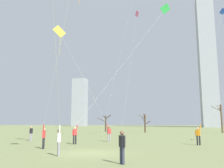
{
  "coord_description": "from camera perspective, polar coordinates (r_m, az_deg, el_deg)",
  "views": [
    {
      "loc": [
        5.81,
        -16.0,
        2.0
      ],
      "look_at": [
        0.0,
        6.0,
        5.67
      ],
      "focal_mm": 38.88,
      "sensor_mm": 36.0,
      "label": 1
    }
  ],
  "objects": [
    {
      "name": "bystander_far_off_by_trees",
      "position": [
        12.39,
        2.38,
        -14.23
      ],
      "size": [
        0.37,
        0.41,
        1.62
      ],
      "color": "#33384C",
      "rests_on": "ground"
    },
    {
      "name": "bare_tree_rightmost",
      "position": [
        57.0,
        -1.53,
        -9.05
      ],
      "size": [
        3.49,
        2.12,
        3.89
      ],
      "color": "#423326",
      "rests_on": "ground"
    },
    {
      "name": "distant_kite_low_near_trees_blue",
      "position": [
        31.9,
        23.82,
        12.06
      ],
      "size": [
        4.51,
        2.12,
        15.4
      ],
      "color": "blue",
      "rests_on": "ground"
    },
    {
      "name": "bare_tree_left_of_center",
      "position": [
        53.6,
        7.75,
        -8.92
      ],
      "size": [
        2.57,
        2.51,
        3.93
      ],
      "color": "#4C3828",
      "rests_on": "ground"
    },
    {
      "name": "kite_flyer_midfield_right_orange",
      "position": [
        19.07,
        -14.72,
        -6.4
      ],
      "size": [
        4.95,
        5.84,
        11.76
      ],
      "color": "black",
      "rests_on": "ground"
    },
    {
      "name": "kite_flyer_midfield_left_purple",
      "position": [
        13.62,
        -12.81,
        -3.75
      ],
      "size": [
        3.33,
        8.11,
        10.12
      ],
      "color": "gray",
      "rests_on": "ground"
    },
    {
      "name": "ground_plane",
      "position": [
        17.14,
        -5.33,
        -15.83
      ],
      "size": [
        400.0,
        400.0,
        0.0
      ],
      "primitive_type": "plane",
      "color": "#848E56"
    },
    {
      "name": "kite_flyer_far_back_green",
      "position": [
        26.21,
        -1.26,
        -1.43
      ],
      "size": [
        9.47,
        11.68,
        18.77
      ],
      "color": "black",
      "rests_on": "ground"
    },
    {
      "name": "bare_tree_right_of_center",
      "position": [
        54.97,
        24.3,
        -7.14
      ],
      "size": [
        2.05,
        3.33,
        5.77
      ],
      "color": "brown",
      "rests_on": "ground"
    },
    {
      "name": "kite_flyer_foreground_left_yellow",
      "position": [
        25.82,
        -2.71,
        -7.47
      ],
      "size": [
        3.72,
        6.96,
        11.08
      ],
      "color": "gray",
      "rests_on": "ground"
    },
    {
      "name": "bystander_watching_nearby",
      "position": [
        29.87,
        -18.49,
        -10.8
      ],
      "size": [
        0.22,
        0.51,
        1.62
      ],
      "color": "gray",
      "rests_on": "ground"
    },
    {
      "name": "skyline_wide_slab",
      "position": [
        160.01,
        -7.59,
        -4.27
      ],
      "size": [
        8.84,
        6.42,
        30.79
      ],
      "color": "#9EA3AD",
      "rests_on": "ground"
    },
    {
      "name": "skyline_short_annex",
      "position": [
        130.32,
        21.44,
        5.32
      ],
      "size": [
        7.83,
        10.49,
        66.28
      ],
      "color": "#9EA3AD",
      "rests_on": "ground"
    },
    {
      "name": "kite_flyer_midfield_center_white",
      "position": [
        23.77,
        24.18,
        -5.84
      ],
      "size": [
        13.66,
        4.23,
        15.48
      ],
      "color": "black",
      "rests_on": "ground"
    },
    {
      "name": "distant_kite_high_overhead_pink",
      "position": [
        33.12,
        5.5,
        13.27
      ],
      "size": [
        3.08,
        2.22,
        16.77
      ],
      "color": "pink",
      "rests_on": "ground"
    }
  ]
}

